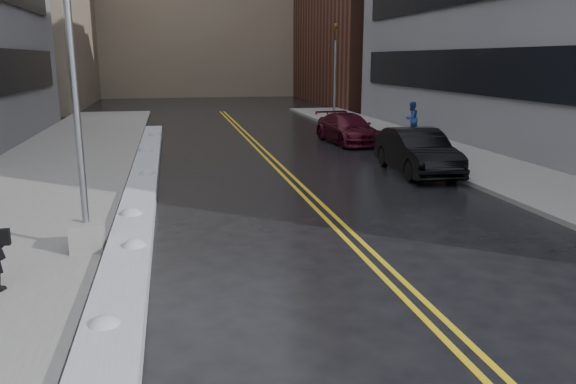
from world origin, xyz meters
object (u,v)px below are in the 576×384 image
traffic_signal (335,70)px  car_maroon (348,129)px  lamppost (79,137)px  fire_hydrant (448,152)px  pedestrian_east (411,118)px  car_black (417,152)px

traffic_signal → car_maroon: bearing=-101.3°
lamppost → fire_hydrant: 14.81m
traffic_signal → car_maroon: 8.03m
pedestrian_east → car_black: bearing=40.8°
traffic_signal → pedestrian_east: size_ratio=3.46×
lamppost → fire_hydrant: size_ratio=10.45×
pedestrian_east → car_black: pedestrian_east is taller
lamppost → fire_hydrant: (12.30, 8.00, -1.98)m
car_black → car_maroon: car_black is taller
fire_hydrant → lamppost: bearing=-147.0°
car_maroon → pedestrian_east: bearing=11.5°
lamppost → pedestrian_east: 21.20m
lamppost → car_black: bearing=33.0°
lamppost → car_black: size_ratio=1.56×
lamppost → traffic_signal: lamppost is taller
pedestrian_east → car_black: size_ratio=0.36×
lamppost → traffic_signal: (11.80, 22.00, 0.87)m
fire_hydrant → pedestrian_east: 7.94m
lamppost → car_maroon: lamppost is taller
fire_hydrant → traffic_signal: size_ratio=0.12×
traffic_signal → lamppost: bearing=-118.2°
lamppost → car_maroon: (10.32, 14.58, -1.82)m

